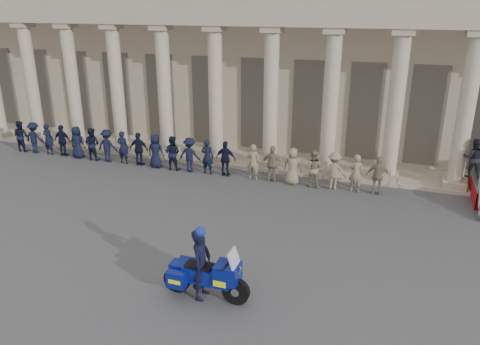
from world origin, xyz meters
TOP-DOWN VIEW (x-y plane):
  - ground at (0.00, 0.00)m, footprint 90.00×90.00m
  - building at (-0.00, 14.74)m, footprint 40.00×12.50m
  - officer_rank at (-2.98, 6.51)m, footprint 18.53×0.60m
  - motorcycle at (2.51, -2.13)m, footprint 2.37×0.97m
  - rider at (2.37, -2.13)m, footprint 0.46×0.70m

SIDE VIEW (x-z plane):
  - ground at x=0.00m, z-range 0.00..0.00m
  - motorcycle at x=2.51m, z-range -0.10..1.42m
  - officer_rank at x=-2.98m, z-range 0.00..1.58m
  - rider at x=2.37m, z-range -0.01..2.00m
  - building at x=0.00m, z-range 0.02..9.02m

